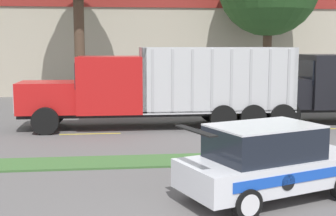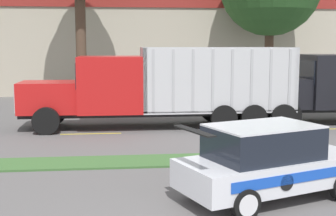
% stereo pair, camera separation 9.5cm
% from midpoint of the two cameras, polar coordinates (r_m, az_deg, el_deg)
% --- Properties ---
extents(grass_verge, '(120.00, 1.45, 0.06)m').
position_cam_midpoint_polar(grass_verge, '(14.19, -5.37, -6.53)').
color(grass_verge, '#3D6633').
rests_on(grass_verge, ground_plane).
extents(centre_line_4, '(2.40, 0.14, 0.01)m').
position_cam_midpoint_polar(centre_line_4, '(18.84, -9.61, -3.12)').
color(centre_line_4, yellow).
rests_on(centre_line_4, ground_plane).
extents(centre_line_5, '(2.40, 0.14, 0.01)m').
position_cam_midpoint_polar(centre_line_5, '(19.30, 6.63, -2.79)').
color(centre_line_5, yellow).
rests_on(centre_line_5, ground_plane).
extents(dump_truck_mid, '(11.50, 2.73, 3.40)m').
position_cam_midpoint_polar(dump_truck_mid, '(19.83, -3.90, 2.11)').
color(dump_truck_mid, black).
rests_on(dump_truck_mid, ground_plane).
extents(rally_car, '(4.70, 3.21, 1.77)m').
position_cam_midpoint_polar(rally_car, '(11.00, 12.03, -6.33)').
color(rally_car, silver).
rests_on(rally_car, ground_plane).
extents(store_building_backdrop, '(30.69, 12.10, 6.86)m').
position_cam_midpoint_polar(store_building_backdrop, '(38.77, 2.21, 7.63)').
color(store_building_backdrop, '#BCB29E').
rests_on(store_building_backdrop, ground_plane).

